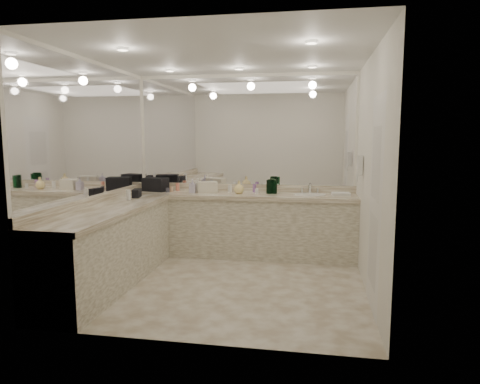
% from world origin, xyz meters
% --- Properties ---
extents(floor, '(3.20, 3.20, 0.00)m').
position_xyz_m(floor, '(0.00, 0.00, 0.00)').
color(floor, beige).
rests_on(floor, ground).
extents(ceiling, '(3.20, 3.20, 0.00)m').
position_xyz_m(ceiling, '(0.00, 0.00, 2.60)').
color(ceiling, white).
rests_on(ceiling, floor).
extents(wall_back, '(3.20, 0.02, 2.60)m').
position_xyz_m(wall_back, '(0.00, 1.50, 1.30)').
color(wall_back, silver).
rests_on(wall_back, floor).
extents(wall_left, '(0.02, 3.00, 2.60)m').
position_xyz_m(wall_left, '(-1.60, 0.00, 1.30)').
color(wall_left, silver).
rests_on(wall_left, floor).
extents(wall_right, '(0.02, 3.00, 2.60)m').
position_xyz_m(wall_right, '(1.60, 0.00, 1.30)').
color(wall_right, silver).
rests_on(wall_right, floor).
extents(vanity_back_base, '(3.20, 0.60, 0.84)m').
position_xyz_m(vanity_back_base, '(0.00, 1.20, 0.42)').
color(vanity_back_base, silver).
rests_on(vanity_back_base, floor).
extents(vanity_back_top, '(3.20, 0.64, 0.06)m').
position_xyz_m(vanity_back_top, '(0.00, 1.19, 0.87)').
color(vanity_back_top, silver).
rests_on(vanity_back_top, vanity_back_base).
extents(vanity_left_base, '(0.60, 2.40, 0.84)m').
position_xyz_m(vanity_left_base, '(-1.30, -0.30, 0.42)').
color(vanity_left_base, silver).
rests_on(vanity_left_base, floor).
extents(vanity_left_top, '(0.64, 2.42, 0.06)m').
position_xyz_m(vanity_left_top, '(-1.29, -0.30, 0.87)').
color(vanity_left_top, silver).
rests_on(vanity_left_top, vanity_left_base).
extents(backsplash_back, '(3.20, 0.04, 0.10)m').
position_xyz_m(backsplash_back, '(0.00, 1.48, 0.95)').
color(backsplash_back, silver).
rests_on(backsplash_back, vanity_back_top).
extents(backsplash_left, '(0.04, 3.00, 0.10)m').
position_xyz_m(backsplash_left, '(-1.58, 0.00, 0.95)').
color(backsplash_left, silver).
rests_on(backsplash_left, vanity_left_top).
extents(mirror_back, '(3.12, 0.01, 1.55)m').
position_xyz_m(mirror_back, '(0.00, 1.49, 1.77)').
color(mirror_back, white).
rests_on(mirror_back, wall_back).
extents(mirror_left, '(0.01, 2.92, 1.55)m').
position_xyz_m(mirror_left, '(-1.59, 0.00, 1.77)').
color(mirror_left, white).
rests_on(mirror_left, wall_left).
extents(sink, '(0.44, 0.44, 0.03)m').
position_xyz_m(sink, '(0.95, 1.20, 0.90)').
color(sink, white).
rests_on(sink, vanity_back_top).
extents(faucet, '(0.24, 0.16, 0.14)m').
position_xyz_m(faucet, '(0.95, 1.41, 0.97)').
color(faucet, silver).
rests_on(faucet, vanity_back_top).
extents(wall_phone, '(0.06, 0.10, 0.24)m').
position_xyz_m(wall_phone, '(1.56, 0.70, 1.35)').
color(wall_phone, white).
rests_on(wall_phone, wall_right).
extents(door, '(0.02, 0.82, 2.10)m').
position_xyz_m(door, '(1.59, -0.50, 1.05)').
color(door, white).
rests_on(door, wall_right).
extents(black_toiletry_bag, '(0.38, 0.28, 0.20)m').
position_xyz_m(black_toiletry_bag, '(-1.30, 1.22, 1.00)').
color(black_toiletry_bag, black).
rests_on(black_toiletry_bag, vanity_back_top).
extents(black_bag_spill, '(0.12, 0.21, 0.11)m').
position_xyz_m(black_bag_spill, '(-1.30, 0.54, 0.95)').
color(black_bag_spill, black).
rests_on(black_bag_spill, vanity_left_top).
extents(cream_cosmetic_case, '(0.32, 0.24, 0.16)m').
position_xyz_m(cream_cosmetic_case, '(-0.51, 1.22, 0.98)').
color(cream_cosmetic_case, beige).
rests_on(cream_cosmetic_case, vanity_back_top).
extents(hand_towel, '(0.26, 0.19, 0.04)m').
position_xyz_m(hand_towel, '(1.37, 1.21, 0.92)').
color(hand_towel, white).
rests_on(hand_towel, vanity_back_top).
extents(lotion_left, '(0.06, 0.06, 0.13)m').
position_xyz_m(lotion_left, '(-1.30, 0.28, 0.96)').
color(lotion_left, white).
rests_on(lotion_left, vanity_left_top).
extents(soap_bottle_a, '(0.10, 0.10, 0.20)m').
position_xyz_m(soap_bottle_a, '(-0.64, 1.19, 1.00)').
color(soap_bottle_a, white).
rests_on(soap_bottle_a, vanity_back_top).
extents(soap_bottle_b, '(0.09, 0.09, 0.19)m').
position_xyz_m(soap_bottle_b, '(-0.71, 1.14, 1.00)').
color(soap_bottle_b, silver).
rests_on(soap_bottle_b, vanity_back_top).
extents(soap_bottle_c, '(0.15, 0.15, 0.19)m').
position_xyz_m(soap_bottle_c, '(-0.04, 1.16, 0.99)').
color(soap_bottle_c, '#FFE38D').
rests_on(soap_bottle_c, vanity_back_top).
extents(green_bottle_0, '(0.07, 0.07, 0.20)m').
position_xyz_m(green_bottle_0, '(0.42, 1.28, 1.00)').
color(green_bottle_0, '#0D5424').
rests_on(green_bottle_0, vanity_back_top).
extents(green_bottle_1, '(0.06, 0.06, 0.19)m').
position_xyz_m(green_bottle_1, '(0.44, 1.31, 0.99)').
color(green_bottle_1, '#0D5424').
rests_on(green_bottle_1, vanity_back_top).
extents(green_bottle_2, '(0.06, 0.06, 0.20)m').
position_xyz_m(green_bottle_2, '(0.46, 1.24, 1.00)').
color(green_bottle_2, '#0D5424').
rests_on(green_bottle_2, vanity_back_top).
extents(green_bottle_3, '(0.07, 0.07, 0.20)m').
position_xyz_m(green_bottle_3, '(0.39, 1.24, 1.00)').
color(green_bottle_3, '#0D5424').
rests_on(green_bottle_3, vanity_back_top).
extents(green_bottle_4, '(0.07, 0.07, 0.19)m').
position_xyz_m(green_bottle_4, '(0.38, 1.23, 1.00)').
color(green_bottle_4, '#0D5424').
rests_on(green_bottle_4, vanity_back_top).
extents(amenity_bottle_0, '(0.05, 0.05, 0.12)m').
position_xyz_m(amenity_bottle_0, '(-0.99, 1.31, 0.96)').
color(amenity_bottle_0, '#E57F66').
rests_on(amenity_bottle_0, vanity_back_top).
extents(amenity_bottle_1, '(0.05, 0.05, 0.08)m').
position_xyz_m(amenity_bottle_1, '(-1.05, 1.19, 0.94)').
color(amenity_bottle_1, '#E0B28C').
rests_on(amenity_bottle_1, vanity_back_top).
extents(amenity_bottle_2, '(0.05, 0.05, 0.12)m').
position_xyz_m(amenity_bottle_2, '(0.16, 1.35, 0.96)').
color(amenity_bottle_2, '#9966B2').
rests_on(amenity_bottle_2, vanity_back_top).
extents(amenity_bottle_3, '(0.04, 0.04, 0.14)m').
position_xyz_m(amenity_bottle_3, '(-0.56, 1.32, 0.97)').
color(amenity_bottle_3, white).
rests_on(amenity_bottle_3, vanity_back_top).
extents(amenity_bottle_4, '(0.05, 0.05, 0.07)m').
position_xyz_m(amenity_bottle_4, '(0.21, 1.18, 0.94)').
color(amenity_bottle_4, white).
rests_on(amenity_bottle_4, vanity_back_top).
extents(amenity_bottle_5, '(0.05, 0.05, 0.14)m').
position_xyz_m(amenity_bottle_5, '(-0.49, 1.22, 0.97)').
color(amenity_bottle_5, '#F2D84C').
rests_on(amenity_bottle_5, vanity_back_top).
extents(amenity_bottle_6, '(0.07, 0.07, 0.10)m').
position_xyz_m(amenity_bottle_6, '(0.45, 1.33, 0.95)').
color(amenity_bottle_6, silver).
rests_on(amenity_bottle_6, vanity_back_top).
extents(amenity_bottle_7, '(0.06, 0.06, 0.11)m').
position_xyz_m(amenity_bottle_7, '(-0.19, 1.27, 0.95)').
color(amenity_bottle_7, white).
rests_on(amenity_bottle_7, vanity_back_top).
extents(amenity_bottle_8, '(0.06, 0.06, 0.07)m').
position_xyz_m(amenity_bottle_8, '(-1.08, 1.12, 0.93)').
color(amenity_bottle_8, '#3F3F4C').
rests_on(amenity_bottle_8, vanity_back_top).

